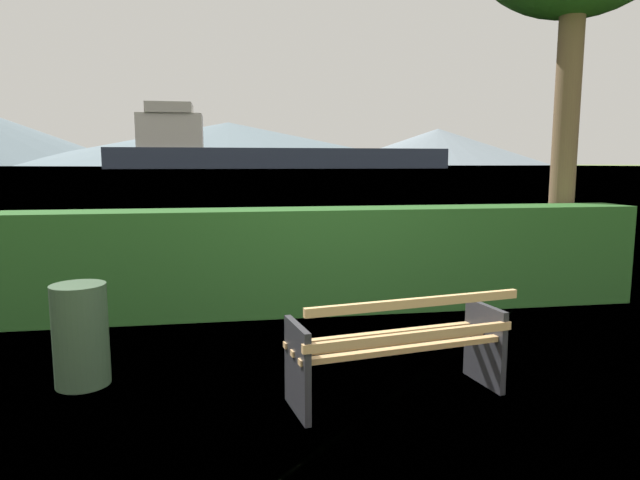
# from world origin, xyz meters

# --- Properties ---
(ground_plane) EXTENTS (1400.00, 1400.00, 0.00)m
(ground_plane) POSITION_xyz_m (0.00, 0.00, 0.00)
(ground_plane) COLOR olive
(water_surface) EXTENTS (620.00, 620.00, 0.00)m
(water_surface) POSITION_xyz_m (0.00, 307.40, 0.00)
(water_surface) COLOR slate
(water_surface) RESTS_ON ground_plane
(park_bench) EXTENTS (1.77, 0.85, 0.87)m
(park_bench) POSITION_xyz_m (0.01, -0.06, 0.43)
(park_bench) COLOR tan
(park_bench) RESTS_ON ground_plane
(hedge_row) EXTENTS (7.85, 0.67, 1.28)m
(hedge_row) POSITION_xyz_m (0.00, 2.65, 0.64)
(hedge_row) COLOR #285B23
(hedge_row) RESTS_ON ground_plane
(trash_bin) EXTENTS (0.44, 0.44, 0.85)m
(trash_bin) POSITION_xyz_m (-2.49, 0.66, 0.42)
(trash_bin) COLOR #385138
(trash_bin) RESTS_ON ground_plane
(cargo_ship_large) EXTENTS (120.00, 17.01, 22.08)m
(cargo_ship_large) POSITION_xyz_m (8.54, 194.89, 6.17)
(cargo_ship_large) COLOR #2D384C
(cargo_ship_large) RESTS_ON water_surface
(distant_hills) EXTENTS (812.67, 401.05, 69.04)m
(distant_hills) POSITION_xyz_m (-111.30, 552.24, 27.67)
(distant_hills) COLOR slate
(distant_hills) RESTS_ON ground_plane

